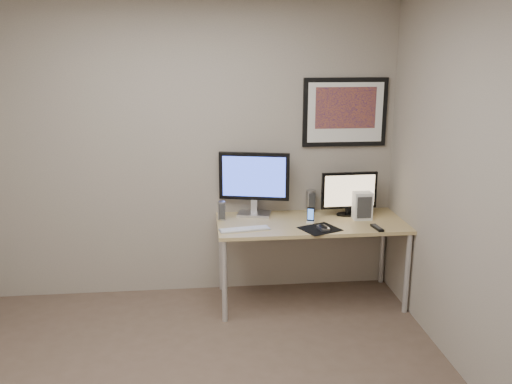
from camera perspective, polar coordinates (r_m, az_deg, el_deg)
room at (r=3.48m, az=-7.17°, el=6.29°), size 3.60×3.60×3.60m
desk at (r=4.68m, az=5.78°, el=-3.87°), size 1.60×0.70×0.73m
framed_art at (r=4.87m, az=9.36°, el=8.30°), size 0.75×0.04×0.60m
monitor_large at (r=4.73m, az=-0.19°, el=1.18°), size 0.61×0.26×0.56m
monitor_tv at (r=4.82m, az=9.78°, el=-0.05°), size 0.50×0.12×0.39m
speaker_left at (r=4.67m, az=-3.65°, el=-1.97°), size 0.07×0.07×0.16m
speaker_right at (r=4.91m, az=5.74°, el=-0.94°), size 0.09×0.09×0.20m
phone_dock at (r=4.60m, az=5.78°, el=-2.42°), size 0.08×0.08×0.14m
keyboard at (r=4.41m, az=-1.22°, el=-3.93°), size 0.42×0.18×0.01m
mousepad at (r=4.47m, az=6.74°, el=-3.88°), size 0.37×0.35×0.00m
mouse at (r=4.45m, az=7.08°, el=-3.67°), size 0.09×0.13×0.04m
remote at (r=4.55m, az=12.63°, el=-3.68°), size 0.07×0.18×0.02m
fan_unit at (r=4.76m, az=11.13°, el=-1.43°), size 0.16×0.11×0.24m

